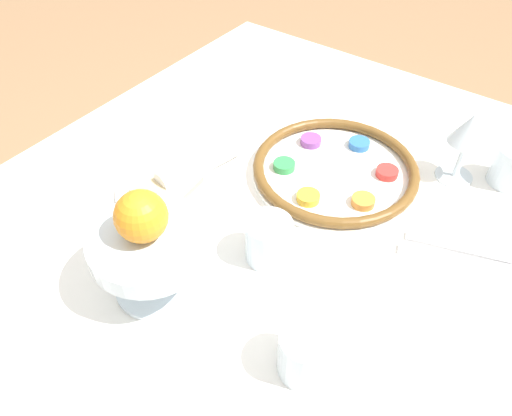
% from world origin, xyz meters
% --- Properties ---
extents(ground_plane, '(8.00, 8.00, 0.00)m').
position_xyz_m(ground_plane, '(0.00, 0.00, 0.00)').
color(ground_plane, '#99704C').
extents(dining_table, '(1.18, 0.95, 0.73)m').
position_xyz_m(dining_table, '(0.00, 0.00, 0.37)').
color(dining_table, white).
rests_on(dining_table, ground_plane).
extents(seder_plate, '(0.31, 0.31, 0.03)m').
position_xyz_m(seder_plate, '(-0.14, 0.07, 0.75)').
color(seder_plate, white).
rests_on(seder_plate, dining_table).
extents(wine_glass, '(0.07, 0.07, 0.14)m').
position_xyz_m(wine_glass, '(-0.27, 0.25, 0.84)').
color(wine_glass, silver).
rests_on(wine_glass, dining_table).
extents(fruit_stand, '(0.17, 0.17, 0.11)m').
position_xyz_m(fruit_stand, '(0.24, -0.02, 0.82)').
color(fruit_stand, silver).
rests_on(fruit_stand, dining_table).
extents(orange_fruit, '(0.07, 0.07, 0.07)m').
position_xyz_m(orange_fruit, '(0.24, -0.03, 0.88)').
color(orange_fruit, orange).
rests_on(orange_fruit, fruit_stand).
extents(bread_plate, '(0.19, 0.19, 0.02)m').
position_xyz_m(bread_plate, '(0.08, -0.16, 0.74)').
color(bread_plate, silver).
rests_on(bread_plate, dining_table).
extents(napkin_roll, '(0.18, 0.08, 0.04)m').
position_xyz_m(napkin_roll, '(-0.00, -0.15, 0.75)').
color(napkin_roll, white).
rests_on(napkin_roll, dining_table).
extents(cup_near, '(0.07, 0.07, 0.08)m').
position_xyz_m(cup_near, '(0.09, 0.08, 0.77)').
color(cup_near, silver).
rests_on(cup_near, dining_table).
extents(cup_mid, '(0.07, 0.07, 0.08)m').
position_xyz_m(cup_mid, '(0.22, 0.23, 0.77)').
color(cup_mid, silver).
rests_on(cup_mid, dining_table).
extents(fork_left, '(0.07, 0.17, 0.01)m').
position_xyz_m(fork_left, '(-0.10, 0.32, 0.74)').
color(fork_left, silver).
rests_on(fork_left, dining_table).
extents(fork_right, '(0.08, 0.17, 0.01)m').
position_xyz_m(fork_right, '(-0.07, 0.32, 0.74)').
color(fork_right, silver).
rests_on(fork_right, dining_table).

